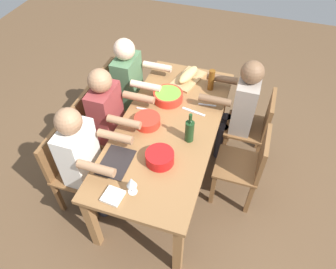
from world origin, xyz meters
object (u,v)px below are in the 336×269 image
object	(u,v)px
chair_far_center	(97,128)
wine_glass	(131,183)
serving_bowl_greens	(147,121)
bread_loaf	(188,75)
diner_near_right	(240,106)
chair_far_right	(118,96)
chair_near_center	(247,164)
wine_bottle	(190,131)
chair_near_right	(255,126)
serving_bowl_salad	(168,96)
beer_bottle	(211,80)
diner_far_center	(110,116)
dining_table	(168,133)
cutting_board	(188,79)
chair_far_left	(70,167)
diner_far_left	(84,157)
diner_far_right	(132,84)
napkin_stack	(113,196)
serving_bowl_pasta	(160,157)

from	to	relation	value
chair_far_center	wine_glass	xyz separation A→B (m)	(-0.73, -0.71, 0.37)
serving_bowl_greens	bread_loaf	xyz separation A→B (m)	(0.74, -0.17, 0.02)
diner_near_right	bread_loaf	world-z (taller)	diner_near_right
chair_far_right	chair_far_center	world-z (taller)	same
chair_near_center	wine_bottle	bearing A→B (deg)	100.84
diner_near_right	chair_near_right	bearing A→B (deg)	-90.00
chair_near_right	bread_loaf	bearing A→B (deg)	76.16
chair_near_center	serving_bowl_salad	world-z (taller)	chair_near_center
beer_bottle	diner_far_center	bearing A→B (deg)	127.98
chair_far_center	dining_table	bearing A→B (deg)	-90.00
serving_bowl_greens	cutting_board	bearing A→B (deg)	-12.71
chair_far_right	serving_bowl_salad	size ratio (longest dim) A/B	3.03
bread_loaf	wine_bottle	distance (m)	0.84
chair_far_left	serving_bowl_greens	bearing A→B (deg)	-49.71
diner_far_left	serving_bowl_greens	bearing A→B (deg)	-38.66
dining_table	chair_near_center	xyz separation A→B (m)	(0.00, -0.75, -0.17)
dining_table	chair_far_center	distance (m)	0.77
chair_far_right	chair_near_center	size ratio (longest dim) A/B	1.00
diner_far_center	diner_near_right	distance (m)	1.25
diner_far_right	bread_loaf	size ratio (longest dim) A/B	3.75
bread_loaf	beer_bottle	size ratio (longest dim) A/B	1.45
serving_bowl_greens	chair_far_left	bearing A→B (deg)	130.29
napkin_stack	diner_far_left	bearing A→B (deg)	53.90
beer_bottle	diner_near_right	bearing A→B (deg)	-108.83
beer_bottle	napkin_stack	bearing A→B (deg)	164.75
bread_loaf	beer_bottle	world-z (taller)	beer_bottle
chair_far_left	napkin_stack	size ratio (longest dim) A/B	6.07
chair_far_right	cutting_board	world-z (taller)	chair_far_right
diner_near_right	beer_bottle	distance (m)	0.38
chair_far_right	napkin_stack	size ratio (longest dim) A/B	6.07
serving_bowl_pasta	wine_glass	world-z (taller)	wine_glass
serving_bowl_pasta	cutting_board	size ratio (longest dim) A/B	0.57
chair_near_right	wine_bottle	distance (m)	0.89
diner_far_right	bread_loaf	world-z (taller)	diner_far_right
chair_far_center	serving_bowl_salad	distance (m)	0.79
chair_far_left	chair_near_center	xyz separation A→B (m)	(0.52, -1.50, 0.00)
diner_far_right	napkin_stack	size ratio (longest dim) A/B	8.57
chair_far_center	serving_bowl_pasta	xyz separation A→B (m)	(-0.40, -0.81, 0.31)
chair_far_right	cutting_board	xyz separation A→B (m)	(0.19, -0.74, 0.27)
diner_far_left	chair_far_right	xyz separation A→B (m)	(1.04, 0.18, -0.21)
diner_near_right	serving_bowl_salad	world-z (taller)	diner_near_right
diner_far_left	chair_near_right	bearing A→B (deg)	-51.72
diner_far_center	diner_near_right	size ratio (longest dim) A/B	1.00
beer_bottle	napkin_stack	distance (m)	1.51
serving_bowl_salad	bread_loaf	world-z (taller)	bread_loaf
cutting_board	wine_glass	size ratio (longest dim) A/B	2.41
dining_table	serving_bowl_salad	bearing A→B (deg)	17.84
chair_far_right	chair_far_center	bearing A→B (deg)	180.00
chair_near_center	napkin_stack	xyz separation A→B (m)	(-0.82, 0.90, 0.27)
dining_table	chair_far_right	xyz separation A→B (m)	(0.52, 0.75, -0.17)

